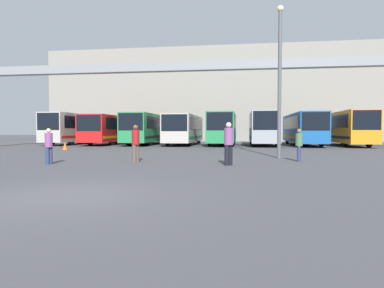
{
  "coord_description": "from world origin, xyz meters",
  "views": [
    {
      "loc": [
        3.96,
        -7.24,
        1.49
      ],
      "look_at": [
        -0.41,
        22.61,
        0.3
      ],
      "focal_mm": 32.0,
      "sensor_mm": 36.0,
      "label": 1
    }
  ],
  "objects_px": {
    "pedestrian_near_center": "(299,144)",
    "pedestrian_near_right": "(136,142)",
    "traffic_cone": "(65,146)",
    "bus_slot_1": "(114,128)",
    "lamp_post": "(280,76)",
    "pedestrian_mid_left": "(229,143)",
    "bus_slot_5": "(263,127)",
    "bus_slot_0": "(75,127)",
    "pedestrian_mid_right": "(49,145)",
    "bus_slot_3": "(184,128)",
    "bus_slot_4": "(223,127)",
    "bus_slot_7": "(346,127)",
    "bus_slot_2": "(149,127)",
    "bus_slot_6": "(303,127)"
  },
  "relations": [
    {
      "from": "bus_slot_6",
      "to": "bus_slot_7",
      "type": "bearing_deg",
      "value": -8.19
    },
    {
      "from": "bus_slot_2",
      "to": "pedestrian_mid_right",
      "type": "relative_size",
      "value": 7.71
    },
    {
      "from": "bus_slot_6",
      "to": "lamp_post",
      "type": "relative_size",
      "value": 1.53
    },
    {
      "from": "bus_slot_7",
      "to": "pedestrian_mid_right",
      "type": "distance_m",
      "value": 28.42
    },
    {
      "from": "bus_slot_0",
      "to": "bus_slot_4",
      "type": "xyz_separation_m",
      "value": [
        16.11,
        0.24,
        -0.04
      ]
    },
    {
      "from": "traffic_cone",
      "to": "pedestrian_near_right",
      "type": "bearing_deg",
      "value": -46.81
    },
    {
      "from": "bus_slot_1",
      "to": "traffic_cone",
      "type": "distance_m",
      "value": 11.61
    },
    {
      "from": "bus_slot_0",
      "to": "lamp_post",
      "type": "height_order",
      "value": "lamp_post"
    },
    {
      "from": "bus_slot_4",
      "to": "traffic_cone",
      "type": "height_order",
      "value": "bus_slot_4"
    },
    {
      "from": "pedestrian_near_center",
      "to": "traffic_cone",
      "type": "distance_m",
      "value": 17.88
    },
    {
      "from": "traffic_cone",
      "to": "lamp_post",
      "type": "bearing_deg",
      "value": -20.02
    },
    {
      "from": "bus_slot_1",
      "to": "pedestrian_near_center",
      "type": "height_order",
      "value": "bus_slot_1"
    },
    {
      "from": "bus_slot_5",
      "to": "pedestrian_mid_left",
      "type": "xyz_separation_m",
      "value": [
        -2.65,
        -20.49,
        -0.9
      ]
    },
    {
      "from": "bus_slot_0",
      "to": "pedestrian_near_center",
      "type": "bearing_deg",
      "value": -41.1
    },
    {
      "from": "bus_slot_0",
      "to": "pedestrian_near_right",
      "type": "height_order",
      "value": "bus_slot_0"
    },
    {
      "from": "bus_slot_3",
      "to": "bus_slot_4",
      "type": "xyz_separation_m",
      "value": [
        4.03,
        0.07,
        0.09
      ]
    },
    {
      "from": "bus_slot_0",
      "to": "pedestrian_mid_right",
      "type": "relative_size",
      "value": 6.66
    },
    {
      "from": "bus_slot_7",
      "to": "traffic_cone",
      "type": "xyz_separation_m",
      "value": [
        -23.61,
        -10.92,
        -1.57
      ]
    },
    {
      "from": "bus_slot_2",
      "to": "bus_slot_3",
      "type": "xyz_separation_m",
      "value": [
        4.03,
        -0.67,
        -0.08
      ]
    },
    {
      "from": "pedestrian_near_center",
      "to": "pedestrian_near_right",
      "type": "relative_size",
      "value": 0.89
    },
    {
      "from": "pedestrian_near_right",
      "to": "pedestrian_mid_left",
      "type": "height_order",
      "value": "pedestrian_mid_left"
    },
    {
      "from": "bus_slot_0",
      "to": "pedestrian_near_right",
      "type": "bearing_deg",
      "value": -56.29
    },
    {
      "from": "lamp_post",
      "to": "pedestrian_near_right",
      "type": "bearing_deg",
      "value": -153.41
    },
    {
      "from": "bus_slot_3",
      "to": "pedestrian_mid_right",
      "type": "relative_size",
      "value": 6.87
    },
    {
      "from": "pedestrian_near_center",
      "to": "pedestrian_mid_left",
      "type": "distance_m",
      "value": 4.04
    },
    {
      "from": "bus_slot_4",
      "to": "pedestrian_mid_left",
      "type": "xyz_separation_m",
      "value": [
        1.38,
        -20.7,
        -0.86
      ]
    },
    {
      "from": "pedestrian_near_right",
      "to": "traffic_cone",
      "type": "height_order",
      "value": "pedestrian_near_right"
    },
    {
      "from": "bus_slot_2",
      "to": "pedestrian_near_center",
      "type": "xyz_separation_m",
      "value": [
        12.72,
        -18.95,
        -1.0
      ]
    },
    {
      "from": "bus_slot_5",
      "to": "pedestrian_near_right",
      "type": "xyz_separation_m",
      "value": [
        -7.02,
        -19.68,
        -0.95
      ]
    },
    {
      "from": "bus_slot_1",
      "to": "pedestrian_mid_left",
      "type": "distance_m",
      "value": 25.3
    },
    {
      "from": "traffic_cone",
      "to": "bus_slot_1",
      "type": "bearing_deg",
      "value": 92.73
    },
    {
      "from": "bus_slot_5",
      "to": "pedestrian_mid_left",
      "type": "height_order",
      "value": "bus_slot_5"
    },
    {
      "from": "bus_slot_7",
      "to": "pedestrian_near_right",
      "type": "xyz_separation_m",
      "value": [
        -15.07,
        -20.01,
        -0.95
      ]
    },
    {
      "from": "bus_slot_3",
      "to": "pedestrian_mid_right",
      "type": "height_order",
      "value": "bus_slot_3"
    },
    {
      "from": "bus_slot_0",
      "to": "pedestrian_near_right",
      "type": "distance_m",
      "value": 23.65
    },
    {
      "from": "bus_slot_3",
      "to": "lamp_post",
      "type": "distance_m",
      "value": 18.39
    },
    {
      "from": "pedestrian_near_center",
      "to": "bus_slot_2",
      "type": "bearing_deg",
      "value": 42.59
    },
    {
      "from": "bus_slot_5",
      "to": "lamp_post",
      "type": "bearing_deg",
      "value": -90.34
    },
    {
      "from": "bus_slot_4",
      "to": "lamp_post",
      "type": "height_order",
      "value": "lamp_post"
    },
    {
      "from": "bus_slot_2",
      "to": "pedestrian_near_right",
      "type": "distance_m",
      "value": 21.12
    },
    {
      "from": "pedestrian_near_center",
      "to": "traffic_cone",
      "type": "relative_size",
      "value": 2.5
    },
    {
      "from": "bus_slot_2",
      "to": "bus_slot_7",
      "type": "bearing_deg",
      "value": -1.35
    },
    {
      "from": "bus_slot_1",
      "to": "bus_slot_3",
      "type": "height_order",
      "value": "bus_slot_1"
    },
    {
      "from": "lamp_post",
      "to": "pedestrian_mid_left",
      "type": "bearing_deg",
      "value": -120.82
    },
    {
      "from": "pedestrian_mid_left",
      "to": "traffic_cone",
      "type": "distance_m",
      "value": 16.29
    },
    {
      "from": "bus_slot_7",
      "to": "bus_slot_0",
      "type": "bearing_deg",
      "value": -179.27
    },
    {
      "from": "bus_slot_3",
      "to": "pedestrian_mid_left",
      "type": "relative_size",
      "value": 5.91
    },
    {
      "from": "pedestrian_near_right",
      "to": "pedestrian_mid_right",
      "type": "relative_size",
      "value": 1.11
    },
    {
      "from": "pedestrian_near_center",
      "to": "pedestrian_near_right",
      "type": "bearing_deg",
      "value": 110.07
    },
    {
      "from": "bus_slot_3",
      "to": "bus_slot_7",
      "type": "height_order",
      "value": "bus_slot_7"
    }
  ]
}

